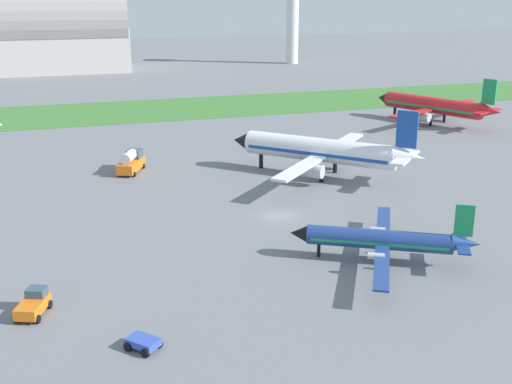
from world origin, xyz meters
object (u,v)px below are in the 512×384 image
(fuel_truck_by_runway, at_px, (131,161))
(control_tower, at_px, (293,4))
(airplane_parked_jet_far, at_px, (435,106))
(baggage_cart_midfield, at_px, (143,342))
(pushback_tug_near_gate, at_px, (33,304))
(airplane_midfield_jet, at_px, (323,151))
(airplane_foreground_turboprop, at_px, (383,239))

(fuel_truck_by_runway, distance_m, control_tower, 150.62)
(airplane_parked_jet_far, distance_m, baggage_cart_midfield, 94.90)
(pushback_tug_near_gate, xyz_separation_m, baggage_cart_midfield, (7.73, -8.24, -0.34))
(airplane_midfield_jet, bearing_deg, fuel_truck_by_runway, 22.47)
(airplane_parked_jet_far, xyz_separation_m, pushback_tug_near_gate, (-75.79, -57.84, -2.66))
(airplane_parked_jet_far, xyz_separation_m, control_tower, (13.16, 111.89, 17.18))
(airplane_foreground_turboprop, bearing_deg, baggage_cart_midfield, 49.30)
(airplane_parked_jet_far, bearing_deg, control_tower, -31.55)
(airplane_foreground_turboprop, relative_size, airplane_midfield_jet, 0.81)
(airplane_foreground_turboprop, distance_m, baggage_cart_midfield, 26.22)
(airplane_parked_jet_far, xyz_separation_m, fuel_truck_by_runway, (-62.39, -16.99, -2.00))
(airplane_midfield_jet, height_order, baggage_cart_midfield, airplane_midfield_jet)
(fuel_truck_by_runway, height_order, control_tower, control_tower)
(baggage_cart_midfield, xyz_separation_m, control_tower, (81.22, 177.97, 20.19))
(pushback_tug_near_gate, bearing_deg, baggage_cart_midfield, -114.94)
(pushback_tug_near_gate, distance_m, control_tower, 192.65)
(baggage_cart_midfield, relative_size, fuel_truck_by_runway, 0.43)
(airplane_midfield_jet, xyz_separation_m, pushback_tug_near_gate, (-39.09, -29.92, -2.86))
(pushback_tug_near_gate, relative_size, fuel_truck_by_runway, 0.58)
(airplane_foreground_turboprop, distance_m, airplane_midfield_jet, 30.22)
(airplane_midfield_jet, relative_size, airplane_parked_jet_far, 0.89)
(pushback_tug_near_gate, bearing_deg, airplane_midfield_jet, -30.71)
(airplane_foreground_turboprop, distance_m, pushback_tug_near_gate, 32.44)
(control_tower, bearing_deg, airplane_midfield_jet, -109.63)
(baggage_cart_midfield, distance_m, control_tower, 196.66)
(airplane_parked_jet_far, relative_size, pushback_tug_near_gate, 6.56)
(airplane_parked_jet_far, height_order, pushback_tug_near_gate, airplane_parked_jet_far)
(airplane_foreground_turboprop, xyz_separation_m, pushback_tug_near_gate, (-32.40, -0.48, -1.43))
(fuel_truck_by_runway, bearing_deg, airplane_foreground_turboprop, -129.56)
(control_tower, bearing_deg, fuel_truck_by_runway, -120.38)
(airplane_midfield_jet, bearing_deg, control_tower, -64.11)
(fuel_truck_by_runway, bearing_deg, pushback_tug_near_gate, -172.92)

